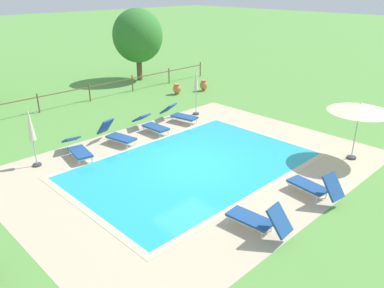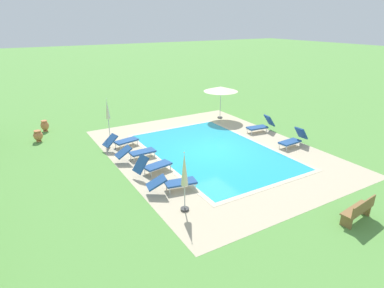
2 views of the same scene
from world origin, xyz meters
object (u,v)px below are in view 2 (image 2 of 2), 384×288
Objects in this scene: sun_lounger_north_near_steps at (174,183)px; sun_lounger_north_far at (153,165)px; sun_lounger_north_mid at (122,141)px; terracotta_urn_near_fence at (45,126)px; sun_lounger_south_far at (137,152)px; patio_umbrella_closed_row_east at (108,113)px; sun_lounger_north_end at (293,139)px; sun_lounger_south_mid at (261,126)px; patio_umbrella_closed_row_west at (184,173)px; patio_umbrella_open_foreground at (221,89)px; wooden_bench_lawn_side at (359,210)px; terracotta_urn_by_tree at (38,136)px.

sun_lounger_north_far reaches higher than sun_lounger_north_near_steps.
sun_lounger_north_mid is 6.07m from terracotta_urn_near_fence.
patio_umbrella_closed_row_east is at bearing 6.55° from sun_lounger_south_far.
sun_lounger_south_mid is at bearing -2.99° from sun_lounger_north_end.
sun_lounger_north_end reaches higher than sun_lounger_north_near_steps.
sun_lounger_north_near_steps is 1.14× the size of sun_lounger_south_mid.
sun_lounger_north_near_steps is at bearing -177.41° from sun_lounger_north_far.
terracotta_urn_near_fence is (10.84, 3.49, 0.03)m from sun_lounger_north_near_steps.
patio_umbrella_closed_row_east reaches higher than sun_lounger_south_far.
patio_umbrella_closed_row_east is at bearing 4.20° from sun_lounger_north_far.
terracotta_urn_near_fence is at bearing 17.85° from sun_lounger_north_near_steps.
terracotta_urn_near_fence is at bearing 25.84° from sun_lounger_south_far.
patio_umbrella_closed_row_west is (-7.26, 0.12, 1.15)m from sun_lounger_north_mid.
patio_umbrella_open_foreground is at bearing -106.07° from terracotta_urn_near_fence.
sun_lounger_north_end is at bearing -177.34° from patio_umbrella_open_foreground.
patio_umbrella_open_foreground is 0.95× the size of patio_umbrella_closed_row_east.
patio_umbrella_open_foreground is 11.79m from terracotta_urn_near_fence.
wooden_bench_lawn_side is at bearing -158.06° from patio_umbrella_closed_row_east.
patio_umbrella_closed_row_west is 1.52× the size of wooden_bench_lawn_side.
patio_umbrella_closed_row_east is at bearing 54.35° from sun_lounger_north_end.
wooden_bench_lawn_side is at bearing -153.55° from terracotta_urn_near_fence.
wooden_bench_lawn_side is (-5.23, -4.51, 0.11)m from sun_lounger_north_near_steps.
sun_lounger_south_far reaches higher than sun_lounger_north_near_steps.
sun_lounger_north_end is 15.13m from terracotta_urn_near_fence.
patio_umbrella_closed_row_west is at bearing 167.19° from sun_lounger_north_near_steps.
terracotta_urn_near_fence is (9.81, 11.51, -0.02)m from sun_lounger_north_end.
patio_umbrella_open_foreground is 12.21m from patio_umbrella_closed_row_west.
sun_lounger_north_end is 6.80m from patio_umbrella_open_foreground.
terracotta_urn_by_tree is (3.36, 3.85, -0.02)m from sun_lounger_north_mid.
sun_lounger_north_end reaches higher than sun_lounger_north_mid.
patio_umbrella_closed_row_west is at bearing 138.59° from patio_umbrella_open_foreground.
sun_lounger_south_mid is 2.67× the size of terracotta_urn_near_fence.
sun_lounger_south_mid is at bearing -57.71° from patio_umbrella_closed_row_west.
patio_umbrella_open_foreground reaches higher than sun_lounger_north_far.
sun_lounger_north_near_steps is 0.90× the size of patio_umbrella_open_foreground.
patio_umbrella_closed_row_east is (3.27, 8.64, 1.25)m from sun_lounger_south_mid.
sun_lounger_south_far is at bearing 1.36° from sun_lounger_north_near_steps.
terracotta_urn_near_fence is at bearing 26.45° from wooden_bench_lawn_side.
wooden_bench_lawn_side is (-9.05, -4.60, 0.10)m from sun_lounger_south_far.
sun_lounger_south_far is 10.15m from wooden_bench_lawn_side.
sun_lounger_south_mid is 8.26m from sun_lounger_south_far.
sun_lounger_north_far is 9.82m from patio_umbrella_open_foreground.
sun_lounger_north_end is 2.67× the size of terracotta_urn_near_fence.
sun_lounger_north_far reaches higher than terracotta_urn_near_fence.
terracotta_urn_by_tree is (5.26, 3.99, -0.00)m from sun_lounger_south_far.
sun_lounger_north_mid is 0.87× the size of patio_umbrella_open_foreground.
sun_lounger_south_mid is 2.84× the size of terracotta_urn_by_tree.
sun_lounger_north_end is (-4.70, -8.25, 0.02)m from sun_lounger_north_mid.
sun_lounger_north_far is 8.48m from sun_lounger_south_mid.
sun_lounger_south_mid reaches higher than terracotta_urn_near_fence.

